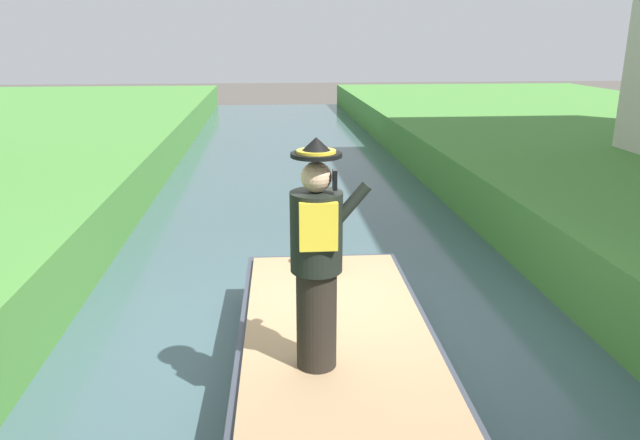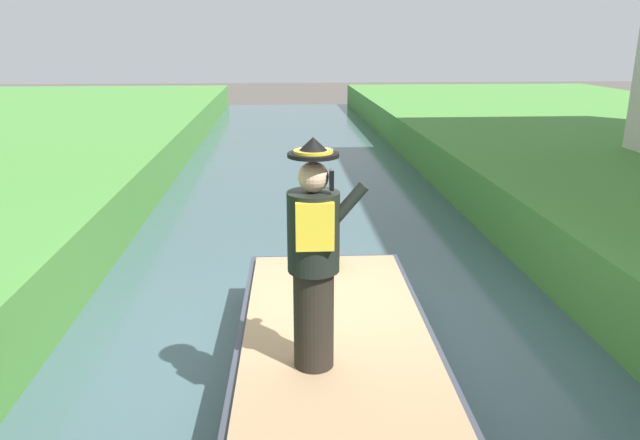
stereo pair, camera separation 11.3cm
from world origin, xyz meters
TOP-DOWN VIEW (x-y plane):
  - ground_plane at (0.00, 0.00)m, footprint 80.00×80.00m
  - canal_water at (0.00, 0.00)m, footprint 5.79×48.00m
  - boat at (0.00, -0.83)m, footprint 1.90×4.24m
  - person_pirate at (-0.23, -1.40)m, footprint 0.61×0.42m
  - parrot_plush at (0.01, 0.71)m, footprint 0.36×0.35m

SIDE VIEW (x-z plane):
  - ground_plane at x=0.00m, z-range 0.00..0.00m
  - canal_water at x=0.00m, z-range 0.00..0.10m
  - boat at x=0.00m, z-range 0.10..0.71m
  - parrot_plush at x=0.01m, z-range 0.67..1.24m
  - person_pirate at x=-0.23m, z-range 0.71..2.56m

